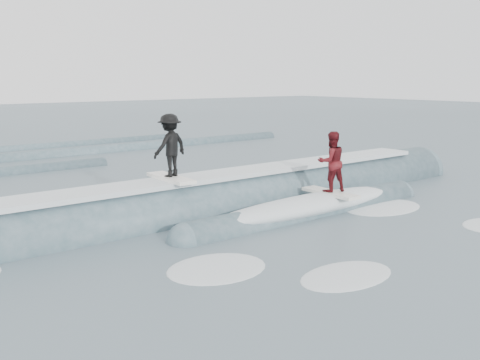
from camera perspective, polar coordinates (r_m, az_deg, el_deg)
ground at (r=14.51m, az=5.65°, el=-5.61°), size 160.00×160.00×0.00m
breaking_wave at (r=16.85m, az=-0.86°, el=-3.09°), size 23.63×3.88×2.21m
surfer_black at (r=15.58m, az=-7.47°, el=3.44°), size 1.31×2.02×1.92m
surfer_red at (r=16.81m, az=9.71°, el=1.67°), size 1.09×2.01×1.98m
whitewater at (r=15.08m, az=11.02°, el=-5.13°), size 16.69×6.72×0.10m
far_swells at (r=29.03m, az=-22.17°, el=1.93°), size 36.22×8.65×0.80m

